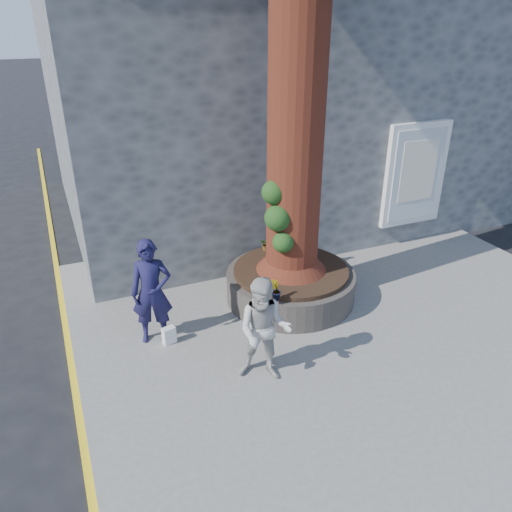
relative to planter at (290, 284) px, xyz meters
name	(u,v)px	position (x,y,z in m)	size (l,w,h in m)	color
ground	(303,381)	(-0.80, -2.00, -0.41)	(120.00, 120.00, 0.00)	black
pavement	(353,320)	(0.70, -1.00, -0.35)	(9.00, 8.00, 0.12)	slate
yellow_line	(76,395)	(-3.85, -1.00, -0.41)	(0.10, 30.00, 0.01)	yellow
stone_shop	(261,84)	(1.70, 5.20, 2.75)	(10.30, 8.30, 6.30)	#4C4F51
neighbour_shop	(495,76)	(9.70, 5.20, 2.59)	(6.00, 8.00, 6.00)	#4C4F51
planter	(290,284)	(0.00, 0.00, 0.00)	(2.30, 2.30, 0.60)	black
man	(152,292)	(-2.53, -0.29, 0.56)	(0.62, 0.41, 1.71)	#17153B
woman	(264,331)	(-1.32, -1.80, 0.49)	(0.76, 0.59, 1.57)	#B2B0AB
shopping_bag	(169,335)	(-2.37, -0.48, -0.15)	(0.20, 0.12, 0.28)	white
plant_a	(276,249)	(-0.05, 0.50, 0.48)	(0.18, 0.12, 0.34)	gray
plant_b	(275,290)	(-0.72, -0.85, 0.48)	(0.19, 0.18, 0.34)	gray
plant_c	(310,235)	(0.85, 0.85, 0.46)	(0.17, 0.17, 0.31)	gray
plant_d	(267,244)	(-0.09, 0.85, 0.44)	(0.24, 0.21, 0.27)	gray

